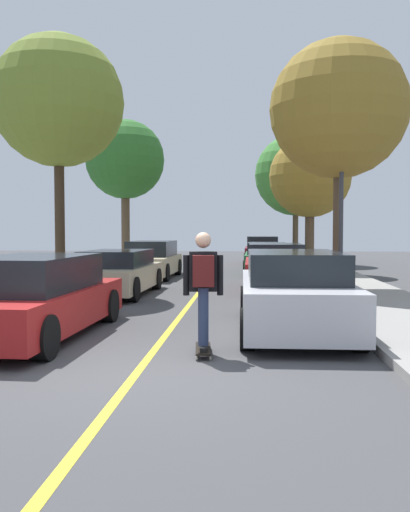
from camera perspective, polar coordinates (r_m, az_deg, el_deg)
The scene contains 18 objects.
ground at distance 7.21m, azimuth -6.99°, elevation -11.83°, with size 80.00×80.00×0.00m, color #424244.
center_line at distance 11.08m, azimuth -2.90°, elevation -6.67°, with size 0.12×39.20×0.01m, color gold.
parked_car_left_nearest at distance 9.71m, azimuth -17.52°, elevation -4.15°, with size 2.08×4.67×1.38m.
parked_car_left_near at distance 15.50m, azimuth -9.12°, elevation -1.72°, with size 1.97×4.44×1.25m.
parked_car_left_far at distance 20.86m, azimuth -5.61°, elevation -0.41°, with size 1.94×4.30×1.40m.
parked_car_right_nearest at distance 9.93m, azimuth 9.19°, elevation -3.73°, with size 1.93×4.70×1.43m.
parked_car_right_near at distance 16.35m, azimuth 7.28°, elevation -1.23°, with size 1.85×4.14×1.41m.
parked_car_right_far at distance 22.78m, azimuth 6.45°, elevation -0.24°, with size 1.95×4.69×1.30m.
parked_car_right_farthest at distance 29.33m, azimuth 5.98°, elevation 0.54°, with size 1.95×4.03×1.47m.
street_tree_left_nearest at distance 16.68m, azimuth -15.02°, elevation 15.23°, with size 3.72×3.72×7.19m.
street_tree_left_near at distance 24.72m, azimuth -8.31°, elevation 9.83°, with size 3.47×3.47×6.51m.
street_tree_right_nearest at distance 16.47m, azimuth 13.73°, elevation 14.58°, with size 3.90×3.90×7.04m.
street_tree_right_near at distance 23.03m, azimuth 10.88°, elevation 8.06°, with size 3.35×3.35×5.53m.
street_tree_right_far at distance 29.59m, azimuth 9.44°, elevation 8.31°, with size 4.31×4.31×6.74m.
fire_hydrant at distance 13.35m, azimuth 14.43°, elevation -3.06°, with size 0.20×0.20×0.70m.
streetlamp at distance 15.59m, azimuth 14.02°, elevation 7.52°, with size 0.36×0.24×5.20m.
skateboard at distance 8.05m, azimuth -0.19°, elevation -9.64°, with size 0.29×0.86×0.10m.
skateboarder at distance 7.87m, azimuth -0.19°, elevation -2.78°, with size 0.59×0.71×1.68m.
Camera 1 is at (1.38, -6.85, 1.81)m, focal length 38.44 mm.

